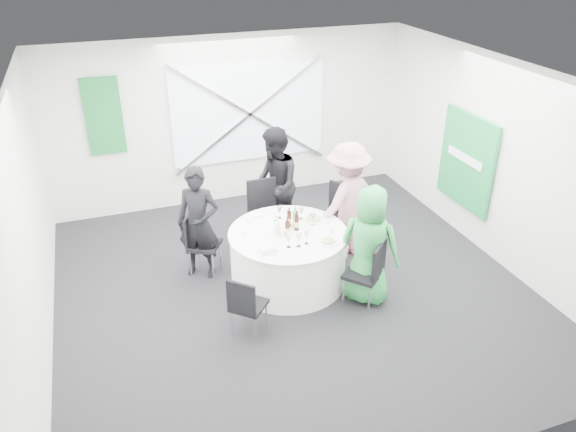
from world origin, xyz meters
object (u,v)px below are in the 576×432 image
object	(u,v)px
chair_back	(264,209)
person_man_back_left	(199,223)
banquet_table	(288,257)
chair_front_right	(369,270)
chair_back_right	(336,213)
clear_water_bottle	(277,229)
person_man_back	(275,185)
person_woman_pink	(347,201)
chair_back_left	(199,239)
person_woman_green	(369,245)
green_water_bottle	(295,219)
chair_front_left	(246,303)

from	to	relation	value
chair_back	person_man_back_left	size ratio (longest dim) A/B	0.65
banquet_table	chair_front_right	size ratio (longest dim) A/B	1.70
chair_back	chair_front_right	world-z (taller)	chair_back
chair_back_right	clear_water_bottle	bearing A→B (deg)	-91.92
chair_back_right	person_man_back	xyz separation A→B (m)	(-0.73, 0.65, 0.27)
chair_back	person_woman_pink	bearing A→B (deg)	-31.87
person_man_back_left	chair_front_right	bearing A→B (deg)	-9.22
chair_back_left	person_woman_green	distance (m)	2.33
person_man_back_left	green_water_bottle	distance (m)	1.29
chair_back	chair_back_right	distance (m)	1.05
chair_back	clear_water_bottle	xyz separation A→B (m)	(-0.16, -1.08, 0.26)
chair_back_right	chair_front_right	bearing A→B (deg)	-38.45
person_man_back_left	clear_water_bottle	bearing A→B (deg)	-6.39
chair_front_left	person_woman_pink	size ratio (longest dim) A/B	0.48
chair_back_right	chair_front_right	xyz separation A→B (m)	(-0.19, -1.41, -0.06)
chair_front_left	green_water_bottle	xyz separation A→B (m)	(0.98, 1.01, 0.40)
chair_back	chair_back_right	xyz separation A→B (m)	(0.95, -0.46, -0.01)
chair_back	chair_front_left	size ratio (longest dim) A/B	1.26
chair_back_right	person_woman_pink	size ratio (longest dim) A/B	0.59
chair_back_left	person_man_back_left	distance (m)	0.29
chair_back_right	person_man_back_left	distance (m)	2.01
chair_back_left	clear_water_bottle	size ratio (longest dim) A/B	3.25
chair_back_left	person_man_back_left	world-z (taller)	person_man_back_left
person_man_back	person_woman_green	size ratio (longest dim) A/B	1.10
chair_front_right	person_woman_pink	world-z (taller)	person_woman_pink
chair_back	person_woman_green	distance (m)	1.91
banquet_table	chair_back_left	world-z (taller)	chair_back_left
banquet_table	chair_back_right	distance (m)	1.13
chair_back_right	person_man_back_left	size ratio (longest dim) A/B	0.64
green_water_bottle	person_man_back_left	bearing A→B (deg)	157.98
clear_water_bottle	chair_front_left	bearing A→B (deg)	-128.03
chair_front_right	chair_front_left	distance (m)	1.60
chair_back	chair_front_right	xyz separation A→B (m)	(0.76, -1.87, -0.07)
chair_front_left	chair_front_right	bearing A→B (deg)	-134.92
person_man_back	chair_back_right	bearing A→B (deg)	58.70
chair_front_left	green_water_bottle	bearing A→B (deg)	-91.38
chair_back_left	chair_back	bearing A→B (deg)	-38.77
chair_front_right	person_woman_pink	xyz separation A→B (m)	(0.26, 1.24, 0.32)
chair_back	chair_front_right	distance (m)	2.02
green_water_bottle	chair_front_right	bearing A→B (deg)	-56.42
person_woman_green	clear_water_bottle	distance (m)	1.18
person_man_back_left	chair_front_left	bearing A→B (deg)	-52.96
green_water_bottle	clear_water_bottle	bearing A→B (deg)	-153.85
chair_back	person_man_back_left	distance (m)	1.16
chair_back_right	chair_front_right	distance (m)	1.43
banquet_table	chair_back_left	xyz separation A→B (m)	(-1.06, 0.65, 0.13)
green_water_bottle	chair_back_right	bearing A→B (deg)	30.10
chair_front_left	person_woman_green	world-z (taller)	person_woman_green
banquet_table	clear_water_bottle	size ratio (longest dim) A/B	5.82
chair_back_left	green_water_bottle	size ratio (longest dim) A/B	2.96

